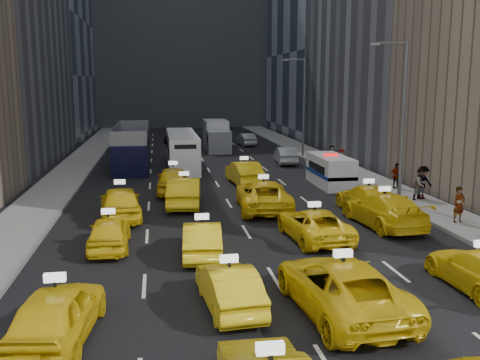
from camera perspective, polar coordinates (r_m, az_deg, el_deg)
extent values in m
plane|color=black|center=(17.27, 5.16, -12.72)|extent=(160.00, 160.00, 0.00)
cube|color=gray|center=(41.47, -17.83, 0.56)|extent=(3.00, 90.00, 0.15)
cube|color=gray|center=(43.42, 10.69, 1.30)|extent=(3.00, 90.00, 0.15)
cube|color=slate|center=(41.27, -15.84, 0.64)|extent=(0.15, 90.00, 0.18)
cube|color=slate|center=(42.95, 8.87, 1.28)|extent=(0.15, 90.00, 0.18)
cylinder|color=#595B60|center=(30.51, 16.97, 5.65)|extent=(0.20, 0.20, 9.00)
cylinder|color=#595B60|center=(30.12, 15.82, 13.85)|extent=(1.80, 0.12, 0.12)
cube|color=slate|center=(29.76, 14.20, 13.88)|extent=(0.50, 0.22, 0.12)
cylinder|color=#595B60|center=(49.26, 6.81, 7.63)|extent=(0.20, 0.20, 9.00)
cylinder|color=#595B60|center=(49.02, 5.88, 12.67)|extent=(1.80, 0.12, 0.12)
cube|color=slate|center=(48.80, 4.84, 12.64)|extent=(0.50, 0.22, 0.12)
imported|color=yellow|center=(15.28, -18.92, -13.29)|extent=(2.37, 4.71, 1.54)
imported|color=yellow|center=(16.48, -1.17, -11.31)|extent=(1.80, 4.18, 1.34)
imported|color=yellow|center=(16.43, 10.80, -11.08)|extent=(3.12, 5.97, 1.61)
imported|color=yellow|center=(22.66, -13.78, -5.49)|extent=(1.67, 4.07, 1.38)
imported|color=yellow|center=(21.24, -4.07, -6.28)|extent=(1.74, 4.26, 1.37)
imported|color=yellow|center=(23.56, 7.89, -4.71)|extent=(2.58, 5.02, 1.36)
imported|color=yellow|center=(26.35, 15.08, -3.08)|extent=(2.72, 5.69, 1.60)
imported|color=yellow|center=(27.43, -12.63, -2.37)|extent=(2.43, 5.09, 1.68)
imported|color=yellow|center=(29.67, -5.97, -1.27)|extent=(2.16, 5.07, 1.63)
imported|color=yellow|center=(28.69, 2.51, -1.65)|extent=(3.12, 5.96, 1.60)
imported|color=yellow|center=(28.62, 13.51, -2.04)|extent=(2.15, 5.26, 1.53)
imported|color=yellow|center=(33.29, -7.13, 0.02)|extent=(2.21, 5.01, 1.68)
imported|color=yellow|center=(35.97, 0.44, 0.78)|extent=(2.08, 4.88, 1.56)
cube|color=silver|center=(35.92, 9.61, 0.98)|extent=(2.55, 5.24, 2.01)
cylinder|color=black|center=(34.26, 9.14, -0.48)|extent=(0.28, 0.81, 0.81)
cylinder|color=black|center=(34.79, 11.68, -0.40)|extent=(0.28, 0.81, 0.81)
cylinder|color=black|center=(37.30, 7.62, 0.44)|extent=(0.28, 0.81, 0.81)
cylinder|color=black|center=(37.79, 9.98, 0.50)|extent=(0.28, 0.81, 0.81)
cube|color=navy|center=(35.95, 9.60, 0.77)|extent=(2.58, 5.24, 0.23)
cube|color=red|center=(35.77, 9.66, 2.69)|extent=(0.95, 0.43, 0.15)
cube|color=black|center=(44.40, -11.42, 3.55)|extent=(3.52, 11.63, 3.33)
cylinder|color=black|center=(39.84, -13.31, 1.09)|extent=(0.28, 1.10, 1.10)
cylinder|color=black|center=(39.73, -10.00, 1.19)|extent=(0.28, 1.10, 1.10)
cylinder|color=black|center=(49.38, -12.48, 2.87)|extent=(0.28, 1.10, 1.10)
cylinder|color=black|center=(49.29, -9.80, 2.95)|extent=(0.28, 1.10, 1.10)
cube|color=silver|center=(43.57, -6.20, 3.19)|extent=(2.61, 10.79, 2.77)
cylinder|color=black|center=(39.24, -7.28, 1.15)|extent=(0.28, 1.10, 1.10)
cylinder|color=black|center=(39.33, -4.47, 1.22)|extent=(0.28, 1.10, 1.10)
cylinder|color=black|center=(48.06, -7.59, 2.82)|extent=(0.28, 1.10, 1.10)
cylinder|color=black|center=(48.14, -5.29, 2.88)|extent=(0.28, 1.10, 1.10)
cube|color=silver|center=(54.13, -2.52, 4.75)|extent=(2.46, 6.65, 3.01)
cylinder|color=black|center=(51.77, -3.30, 3.43)|extent=(0.28, 1.10, 1.10)
cylinder|color=black|center=(51.99, -1.15, 3.47)|extent=(0.28, 1.10, 1.10)
cylinder|color=black|center=(56.50, -3.77, 4.00)|extent=(0.28, 1.10, 1.10)
cylinder|color=black|center=(56.71, -1.80, 4.04)|extent=(0.28, 1.10, 1.10)
imported|color=#9B9FA2|center=(45.38, 4.90, 2.65)|extent=(1.92, 4.47, 1.43)
imported|color=black|center=(57.09, -12.07, 4.10)|extent=(2.96, 5.83, 1.58)
imported|color=slate|center=(63.02, -3.48, 4.84)|extent=(2.42, 5.25, 1.49)
imported|color=black|center=(59.73, -7.17, 4.42)|extent=(2.09, 4.18, 1.37)
imported|color=#96989D|center=(58.58, 0.62, 4.37)|extent=(1.82, 4.19, 1.34)
imported|color=gray|center=(27.59, 22.32, -2.44)|extent=(0.70, 0.53, 1.74)
imported|color=gray|center=(32.10, 18.69, -0.43)|extent=(1.01, 0.81, 1.82)
imported|color=gray|center=(32.48, 18.92, -0.25)|extent=(1.30, 0.71, 1.90)
imported|color=gray|center=(35.25, 16.32, 0.44)|extent=(0.96, 0.47, 1.61)
imported|color=gray|center=(39.46, 10.76, 1.90)|extent=(1.00, 0.67, 1.89)
imported|color=gray|center=(43.37, 9.79, 2.54)|extent=(1.60, 0.62, 1.68)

